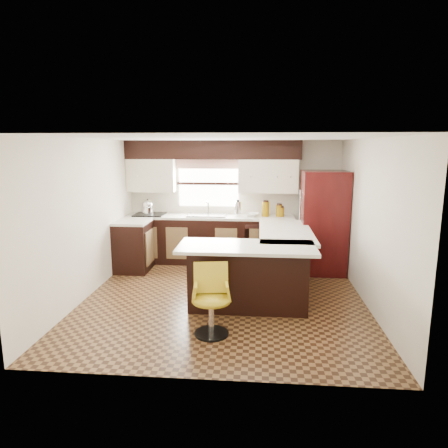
# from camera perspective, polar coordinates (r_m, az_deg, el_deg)

# --- Properties ---
(floor) EXTENTS (4.40, 4.40, 0.00)m
(floor) POSITION_cam_1_polar(r_m,az_deg,el_deg) (6.23, -0.02, -10.48)
(floor) COLOR #49301A
(floor) RESTS_ON ground
(ceiling) EXTENTS (4.40, 4.40, 0.00)m
(ceiling) POSITION_cam_1_polar(r_m,az_deg,el_deg) (5.80, -0.02, 12.18)
(ceiling) COLOR silver
(ceiling) RESTS_ON wall_back
(wall_back) EXTENTS (4.40, 0.00, 4.40)m
(wall_back) POSITION_cam_1_polar(r_m,az_deg,el_deg) (8.06, 1.36, 3.30)
(wall_back) COLOR beige
(wall_back) RESTS_ON floor
(wall_front) EXTENTS (4.40, 0.00, 4.40)m
(wall_front) POSITION_cam_1_polar(r_m,az_deg,el_deg) (3.77, -2.98, -5.68)
(wall_front) COLOR beige
(wall_front) RESTS_ON floor
(wall_left) EXTENTS (0.00, 4.40, 4.40)m
(wall_left) POSITION_cam_1_polar(r_m,az_deg,el_deg) (6.43, -19.01, 0.72)
(wall_left) COLOR beige
(wall_left) RESTS_ON floor
(wall_right) EXTENTS (0.00, 4.40, 4.40)m
(wall_right) POSITION_cam_1_polar(r_m,az_deg,el_deg) (6.08, 20.09, 0.10)
(wall_right) COLOR beige
(wall_right) RESTS_ON floor
(base_cab_back) EXTENTS (3.30, 0.60, 0.90)m
(base_cab_back) POSITION_cam_1_polar(r_m,az_deg,el_deg) (7.95, -2.05, -2.32)
(base_cab_back) COLOR black
(base_cab_back) RESTS_ON floor
(base_cab_left) EXTENTS (0.60, 0.70, 0.90)m
(base_cab_left) POSITION_cam_1_polar(r_m,az_deg,el_deg) (7.62, -12.80, -3.19)
(base_cab_left) COLOR black
(base_cab_left) RESTS_ON floor
(counter_back) EXTENTS (3.30, 0.60, 0.04)m
(counter_back) POSITION_cam_1_polar(r_m,az_deg,el_deg) (7.85, -2.07, 1.03)
(counter_back) COLOR silver
(counter_back) RESTS_ON base_cab_back
(counter_left) EXTENTS (0.60, 0.70, 0.04)m
(counter_left) POSITION_cam_1_polar(r_m,az_deg,el_deg) (7.52, -12.96, 0.31)
(counter_left) COLOR silver
(counter_left) RESTS_ON base_cab_left
(soffit) EXTENTS (3.40, 0.35, 0.36)m
(soffit) POSITION_cam_1_polar(r_m,az_deg,el_deg) (7.85, -1.65, 10.55)
(soffit) COLOR black
(soffit) RESTS_ON wall_back
(upper_cab_left) EXTENTS (0.94, 0.35, 0.64)m
(upper_cab_left) POSITION_cam_1_polar(r_m,az_deg,el_deg) (8.10, -10.30, 6.86)
(upper_cab_left) COLOR beige
(upper_cab_left) RESTS_ON wall_back
(upper_cab_right) EXTENTS (1.14, 0.35, 0.64)m
(upper_cab_right) POSITION_cam_1_polar(r_m,az_deg,el_deg) (7.82, 6.31, 6.82)
(upper_cab_right) COLOR beige
(upper_cab_right) RESTS_ON wall_back
(window_pane) EXTENTS (1.20, 0.02, 0.90)m
(window_pane) POSITION_cam_1_polar(r_m,az_deg,el_deg) (8.05, -2.21, 5.79)
(window_pane) COLOR white
(window_pane) RESTS_ON wall_back
(valance) EXTENTS (1.30, 0.06, 0.18)m
(valance) POSITION_cam_1_polar(r_m,az_deg,el_deg) (7.98, -2.27, 8.55)
(valance) COLOR #D19B93
(valance) RESTS_ON wall_back
(sink) EXTENTS (0.75, 0.45, 0.03)m
(sink) POSITION_cam_1_polar(r_m,az_deg,el_deg) (7.83, -2.45, 1.28)
(sink) COLOR #B2B2B7
(sink) RESTS_ON counter_back
(dishwasher) EXTENTS (0.58, 0.03, 0.78)m
(dishwasher) POSITION_cam_1_polar(r_m,az_deg,el_deg) (7.62, 5.19, -3.11)
(dishwasher) COLOR black
(dishwasher) RESTS_ON floor
(cooktop) EXTENTS (0.58, 0.50, 0.02)m
(cooktop) POSITION_cam_1_polar(r_m,az_deg,el_deg) (8.06, -10.59, 1.36)
(cooktop) COLOR black
(cooktop) RESTS_ON counter_back
(peninsula_long) EXTENTS (0.60, 1.95, 0.90)m
(peninsula_long) POSITION_cam_1_polar(r_m,az_deg,el_deg) (6.67, 8.22, -5.05)
(peninsula_long) COLOR black
(peninsula_long) RESTS_ON floor
(peninsula_return) EXTENTS (1.65, 0.60, 0.90)m
(peninsula_return) POSITION_cam_1_polar(r_m,az_deg,el_deg) (5.73, 3.45, -7.67)
(peninsula_return) COLOR black
(peninsula_return) RESTS_ON floor
(counter_pen_long) EXTENTS (0.84, 1.95, 0.04)m
(counter_pen_long) POSITION_cam_1_polar(r_m,az_deg,el_deg) (6.56, 8.77, -1.09)
(counter_pen_long) COLOR silver
(counter_pen_long) RESTS_ON peninsula_long
(counter_pen_return) EXTENTS (1.89, 0.84, 0.04)m
(counter_pen_return) POSITION_cam_1_polar(r_m,az_deg,el_deg) (5.51, 3.27, -3.30)
(counter_pen_return) COLOR silver
(counter_pen_return) RESTS_ON peninsula_return
(refrigerator) EXTENTS (0.80, 0.76, 1.86)m
(refrigerator) POSITION_cam_1_polar(r_m,az_deg,el_deg) (7.46, 13.98, 0.24)
(refrigerator) COLOR #370909
(refrigerator) RESTS_ON floor
(bar_chair) EXTENTS (0.53, 0.53, 0.87)m
(bar_chair) POSITION_cam_1_polar(r_m,az_deg,el_deg) (4.93, -1.81, -10.94)
(bar_chair) COLOR gold
(bar_chair) RESTS_ON floor
(kettle) EXTENTS (0.22, 0.22, 0.30)m
(kettle) POSITION_cam_1_polar(r_m,az_deg,el_deg) (8.04, -10.83, 2.50)
(kettle) COLOR silver
(kettle) RESTS_ON cooktop
(percolator) EXTENTS (0.13, 0.13, 0.29)m
(percolator) POSITION_cam_1_polar(r_m,az_deg,el_deg) (7.78, 1.97, 2.18)
(percolator) COLOR silver
(percolator) RESTS_ON counter_back
(mixing_bowl) EXTENTS (0.34, 0.34, 0.07)m
(mixing_bowl) POSITION_cam_1_polar(r_m,az_deg,el_deg) (7.78, 4.00, 1.34)
(mixing_bowl) COLOR white
(mixing_bowl) RESTS_ON counter_back
(canister_large) EXTENTS (0.14, 0.14, 0.28)m
(canister_large) POSITION_cam_1_polar(r_m,az_deg,el_deg) (7.79, 5.94, 2.12)
(canister_large) COLOR #7B5A05
(canister_large) RESTS_ON counter_back
(canister_med) EXTENTS (0.12, 0.12, 0.22)m
(canister_med) POSITION_cam_1_polar(r_m,az_deg,el_deg) (7.80, 7.88, 1.87)
(canister_med) COLOR #7B5A05
(canister_med) RESTS_ON counter_back
(canister_small) EXTENTS (0.12, 0.12, 0.18)m
(canister_small) POSITION_cam_1_polar(r_m,az_deg,el_deg) (7.81, 8.14, 1.70)
(canister_small) COLOR #7B5A05
(canister_small) RESTS_ON counter_back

